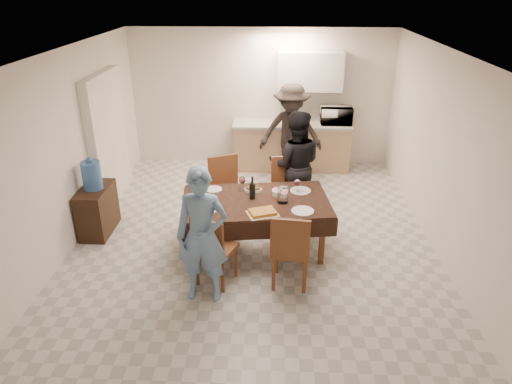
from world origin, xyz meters
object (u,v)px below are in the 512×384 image
water_jug (92,175)px  person_kitchen (291,132)px  dining_table (256,203)px  person_far (295,165)px  savoury_tart (263,212)px  person_near (202,236)px  microwave (336,115)px  water_pitcher (283,195)px  console (98,210)px  wine_bottle (252,188)px

water_jug → person_kitchen: person_kitchen is taller
dining_table → person_far: bearing=55.3°
savoury_tart → person_far: bearing=72.5°
water_jug → person_near: person_near is taller
savoury_tart → person_near: (-0.65, -0.67, 0.04)m
microwave → person_far: 2.14m
microwave → person_far: size_ratio=0.35×
water_pitcher → person_far: 1.12m
person_kitchen → dining_table: bearing=-101.5°
console → water_pitcher: bearing=-9.2°
person_far → person_kitchen: bearing=-87.4°
person_far → dining_table: bearing=63.9°
console → water_pitcher: size_ratio=3.56×
dining_table → savoury_tart: bearing=-82.3°
wine_bottle → person_far: (0.60, 1.00, -0.07)m
person_near → microwave: bearing=67.5°
wine_bottle → microwave: 3.29m
wine_bottle → savoury_tart: wine_bottle is taller
water_pitcher → person_kitchen: 2.62m
water_jug → savoury_tart: size_ratio=1.08×
water_pitcher → person_near: person_near is taller
water_pitcher → microwave: size_ratio=0.36×
person_kitchen → person_near: bearing=-106.5°
microwave → person_far: person_far is taller
dining_table → person_kitchen: bearing=71.5°
water_jug → wine_bottle: 2.30m
person_far → microwave: bearing=-111.3°
microwave → person_far: (-0.83, -1.96, -0.23)m
water_jug → person_near: (1.77, -1.43, -0.09)m
wine_bottle → microwave: microwave is taller
dining_table → console: bearing=163.6°
microwave → person_kitchen: person_kitchen is taller
water_jug → water_pitcher: bearing=-9.2°
water_pitcher → microwave: (1.03, 3.06, 0.21)m
dining_table → person_far: person_far is taller
wine_bottle → water_jug: bearing=171.6°
water_pitcher → water_jug: bearing=170.8°
savoury_tart → dining_table: bearing=104.7°
dining_table → person_kitchen: person_kitchen is taller
console → person_kitchen: (2.84, 2.18, 0.53)m
water_pitcher → microwave: bearing=71.5°
dining_table → water_pitcher: bearing=-15.2°
console → person_near: size_ratio=0.47×
console → water_jug: size_ratio=1.89×
console → water_jug: water_jug is taller
microwave → savoury_tart: bearing=69.4°
person_far → savoury_tart: bearing=74.1°
water_jug → dining_table: bearing=-9.4°
water_jug → savoury_tart: (2.42, -0.76, -0.12)m
wine_bottle → water_pitcher: 0.42m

